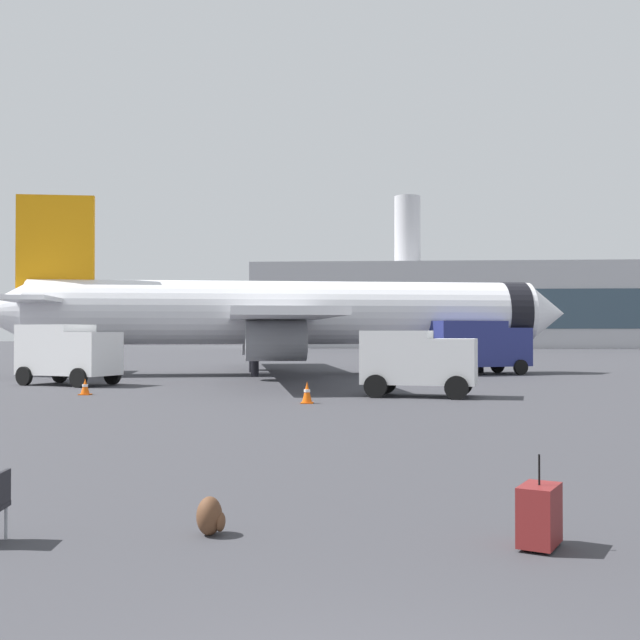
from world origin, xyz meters
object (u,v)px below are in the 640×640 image
object	(u,v)px
fuel_truck	(477,345)
safety_cone_outer	(437,374)
airplane_at_gate	(283,313)
safety_cone_mid	(307,393)
traveller_backpack	(211,517)
rolling_suitcase	(539,515)
service_truck	(68,351)
safety_cone_far	(85,387)
cargo_van	(417,360)

from	to	relation	value
fuel_truck	safety_cone_outer	xyz separation A→B (m)	(-2.84, -5.10, -1.45)
airplane_at_gate	safety_cone_mid	size ratio (longest dim) A/B	45.43
fuel_truck	safety_cone_outer	distance (m)	6.01
safety_cone_outer	fuel_truck	bearing A→B (deg)	60.91
traveller_backpack	fuel_truck	bearing A→B (deg)	77.52
safety_cone_mid	rolling_suitcase	xyz separation A→B (m)	(4.30, -18.19, 0.00)
service_truck	safety_cone_outer	size ratio (longest dim) A/B	8.14
airplane_at_gate	rolling_suitcase	bearing A→B (deg)	-78.77
fuel_truck	safety_cone_far	distance (m)	24.20
fuel_truck	safety_cone_outer	world-z (taller)	fuel_truck
cargo_van	safety_cone_far	xyz separation A→B (m)	(-13.35, -0.07, -1.13)
cargo_van	rolling_suitcase	world-z (taller)	cargo_van
safety_cone_far	traveller_backpack	xyz separation A→B (m)	(9.58, -20.99, -0.09)
rolling_suitcase	traveller_backpack	bearing A→B (deg)	175.51
fuel_truck	rolling_suitcase	xyz separation A→B (m)	(-4.27, -37.59, -1.38)
fuel_truck	cargo_van	world-z (taller)	fuel_truck
safety_cone_mid	traveller_backpack	distance (m)	17.89
airplane_at_gate	safety_cone_outer	bearing A→B (deg)	-26.92
service_truck	rolling_suitcase	world-z (taller)	service_truck
rolling_suitcase	fuel_truck	bearing A→B (deg)	83.51
safety_cone_outer	traveller_backpack	bearing A→B (deg)	-99.56
safety_cone_far	airplane_at_gate	bearing A→B (deg)	68.31
safety_cone_mid	safety_cone_far	distance (m)	9.77
safety_cone_far	rolling_suitcase	bearing A→B (deg)	-57.52
safety_cone_far	safety_cone_outer	bearing A→B (deg)	36.73
service_truck	cargo_van	world-z (taller)	service_truck
airplane_at_gate	safety_cone_outer	distance (m)	10.39
fuel_truck	safety_cone_far	world-z (taller)	fuel_truck
airplane_at_gate	fuel_truck	bearing A→B (deg)	3.17
airplane_at_gate	traveller_backpack	world-z (taller)	airplane_at_gate
airplane_at_gate	safety_cone_outer	world-z (taller)	airplane_at_gate
airplane_at_gate	cargo_van	xyz separation A→B (m)	(7.13, -15.58, -2.21)
safety_cone_far	cargo_van	bearing A→B (deg)	0.29
service_truck	traveller_backpack	bearing A→B (deg)	-64.69
cargo_van	safety_cone_mid	distance (m)	5.28
safety_cone_outer	rolling_suitcase	distance (m)	32.52
safety_cone_outer	airplane_at_gate	bearing A→B (deg)	153.08
service_truck	cargo_van	size ratio (longest dim) A/B	1.12
safety_cone_outer	traveller_backpack	xyz separation A→B (m)	(-5.42, -32.18, -0.09)
airplane_at_gate	traveller_backpack	bearing A→B (deg)	-84.76
safety_cone_mid	safety_cone_far	world-z (taller)	safety_cone_mid
fuel_truck	rolling_suitcase	world-z (taller)	fuel_truck
airplane_at_gate	cargo_van	bearing A→B (deg)	-65.42
cargo_van	safety_cone_far	bearing A→B (deg)	-179.71
service_truck	safety_cone_mid	bearing A→B (deg)	-35.36
fuel_truck	safety_cone_mid	distance (m)	21.25
service_truck	cargo_van	xyz separation A→B (m)	(16.34, -5.52, -0.16)
fuel_truck	safety_cone_mid	size ratio (longest dim) A/B	8.23
fuel_truck	traveller_backpack	distance (m)	38.21
safety_cone_far	safety_cone_outer	distance (m)	18.71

